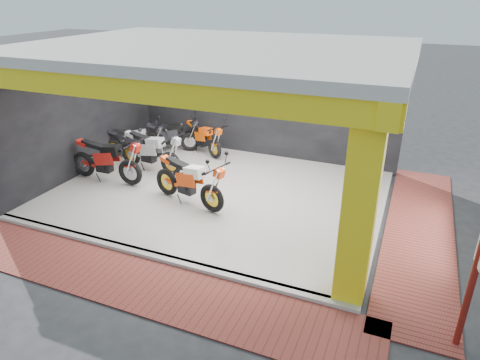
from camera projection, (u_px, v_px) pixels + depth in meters
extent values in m
plane|color=#2D2D30|center=(178.00, 233.00, 9.22)|extent=(80.00, 80.00, 0.00)
cube|color=silver|center=(218.00, 193.00, 10.88)|extent=(8.00, 6.00, 0.10)
cube|color=beige|center=(215.00, 49.00, 9.43)|extent=(8.40, 6.40, 0.20)
cube|color=black|center=(261.00, 101.00, 12.80)|extent=(8.20, 0.20, 3.50)
cube|color=black|center=(81.00, 112.00, 11.63)|extent=(0.20, 6.20, 3.50)
cube|color=yellow|center=(360.00, 207.00, 6.55)|extent=(0.50, 0.50, 3.50)
cube|color=yellow|center=(136.00, 89.00, 7.03)|extent=(8.40, 0.30, 0.40)
cube|color=yellow|center=(404.00, 75.00, 8.15)|extent=(0.30, 6.40, 0.40)
cube|color=silver|center=(152.00, 256.00, 8.34)|extent=(8.00, 0.20, 0.10)
cube|color=maroon|center=(128.00, 280.00, 7.69)|extent=(9.00, 1.40, 0.03)
cube|color=maroon|center=(419.00, 232.00, 9.20)|extent=(1.40, 7.00, 0.03)
cylinder|color=maroon|center=(473.00, 280.00, 5.84)|extent=(0.09, 0.09, 2.34)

